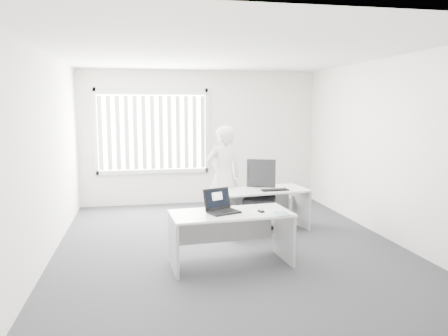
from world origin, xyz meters
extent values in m
plane|color=#3F4045|center=(0.00, 0.00, 0.00)|extent=(6.00, 6.00, 0.00)
cube|color=silver|center=(0.00, 3.00, 1.40)|extent=(5.00, 0.02, 2.80)
cube|color=silver|center=(0.00, -3.00, 1.40)|extent=(5.00, 0.02, 2.80)
cube|color=silver|center=(-2.50, 0.00, 1.40)|extent=(0.02, 6.00, 2.80)
cube|color=silver|center=(2.50, 0.00, 1.40)|extent=(0.02, 6.00, 2.80)
cube|color=silver|center=(0.00, 0.00, 2.80)|extent=(5.00, 6.00, 0.02)
cube|color=silver|center=(-1.00, 2.96, 1.55)|extent=(2.32, 0.06, 1.76)
cube|color=white|center=(-0.14, -0.81, 0.69)|extent=(1.59, 0.83, 0.03)
cube|color=#9D9DA0|center=(-0.89, -0.87, 0.34)|extent=(0.09, 0.66, 0.67)
cube|color=#9D9DA0|center=(0.61, -0.76, 0.34)|extent=(0.09, 0.66, 0.67)
cube|color=white|center=(0.70, 0.70, 0.67)|extent=(1.59, 0.90, 0.03)
cube|color=#9D9DA0|center=(-0.03, 0.60, 0.33)|extent=(0.12, 0.65, 0.66)
cube|color=#9D9DA0|center=(1.43, 0.80, 0.33)|extent=(0.12, 0.65, 0.66)
cylinder|color=black|center=(0.66, 0.68, 0.04)|extent=(0.86, 0.86, 0.09)
cylinder|color=black|center=(0.66, 0.68, 0.25)|extent=(0.08, 0.08, 0.51)
cube|color=black|center=(0.66, 0.68, 0.51)|extent=(0.66, 0.66, 0.08)
cube|color=black|center=(0.75, 0.90, 0.86)|extent=(0.48, 0.24, 0.61)
imported|color=silver|center=(0.13, 1.07, 0.87)|extent=(0.70, 0.53, 1.74)
cube|color=white|center=(0.25, -0.87, 0.70)|extent=(0.30, 0.23, 0.00)
cube|color=silver|center=(0.48, -1.03, 0.71)|extent=(0.17, 0.23, 0.01)
cube|color=black|center=(0.89, 0.55, 0.70)|extent=(0.46, 0.19, 0.02)
camera|label=1|loc=(-1.27, -6.18, 2.05)|focal=35.00mm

